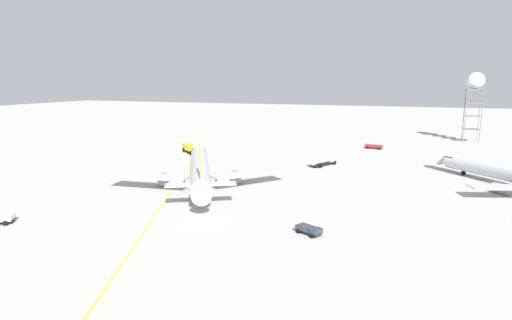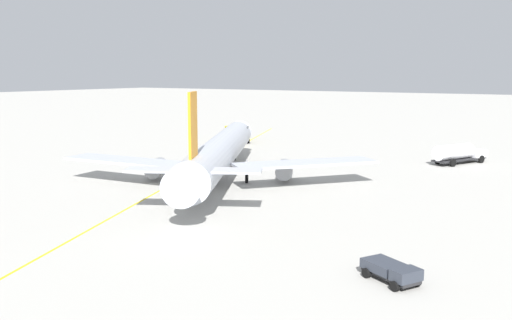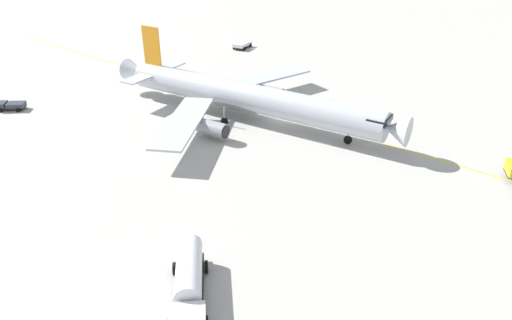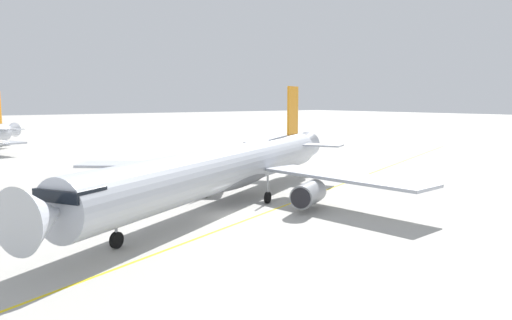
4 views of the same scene
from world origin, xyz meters
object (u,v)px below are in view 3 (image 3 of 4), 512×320
(airliner_main, at_px, (245,98))
(fuel_tanker_truck, at_px, (189,280))
(pushback_tug_truck, at_px, (242,45))
(baggage_truck_truck, at_px, (11,105))

(airliner_main, distance_m, fuel_tanker_truck, 35.51)
(airliner_main, height_order, pushback_tug_truck, airliner_main)
(fuel_tanker_truck, height_order, pushback_tug_truck, fuel_tanker_truck)
(airliner_main, distance_m, baggage_truck_truck, 35.67)
(fuel_tanker_truck, relative_size, baggage_truck_truck, 2.22)
(airliner_main, relative_size, pushback_tug_truck, 8.21)
(airliner_main, relative_size, baggage_truck_truck, 9.97)
(fuel_tanker_truck, distance_m, baggage_truck_truck, 49.99)
(airliner_main, xyz_separation_m, baggage_truck_truck, (28.66, -21.08, -2.52))
(fuel_tanker_truck, bearing_deg, airliner_main, 168.63)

